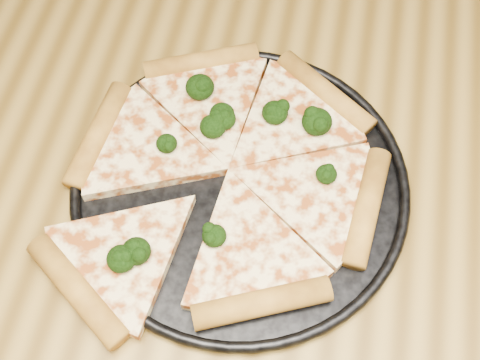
# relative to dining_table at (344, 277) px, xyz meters

# --- Properties ---
(dining_table) EXTENTS (1.20, 0.90, 0.75)m
(dining_table) POSITION_rel_dining_table_xyz_m (0.00, 0.00, 0.00)
(dining_table) COLOR olive
(dining_table) RESTS_ON ground
(pizza_pan) EXTENTS (0.33, 0.33, 0.02)m
(pizza_pan) POSITION_rel_dining_table_xyz_m (-0.12, 0.04, 0.10)
(pizza_pan) COLOR black
(pizza_pan) RESTS_ON dining_table
(pizza) EXTENTS (0.32, 0.35, 0.02)m
(pizza) POSITION_rel_dining_table_xyz_m (-0.14, 0.04, 0.11)
(pizza) COLOR #FFE29C
(pizza) RESTS_ON pizza_pan
(broccoli_florets) EXTENTS (0.19, 0.22, 0.02)m
(broccoli_florets) POSITION_rel_dining_table_xyz_m (-0.14, 0.06, 0.12)
(broccoli_florets) COLOR black
(broccoli_florets) RESTS_ON pizza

